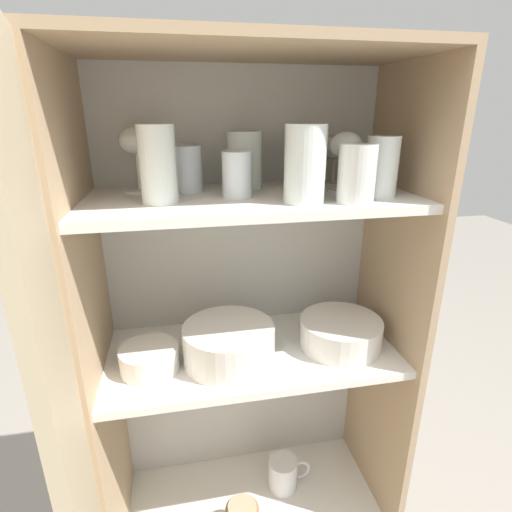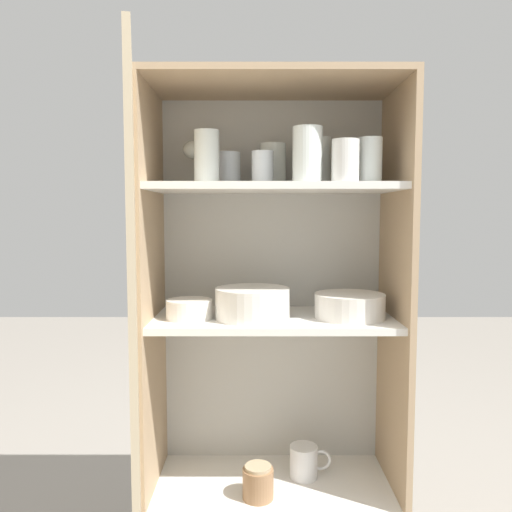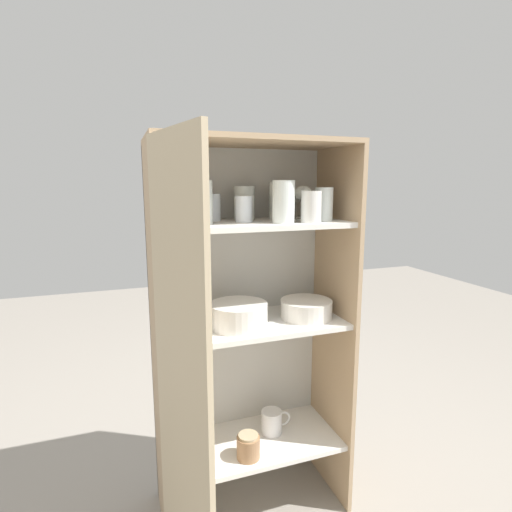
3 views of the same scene
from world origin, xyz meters
TOP-DOWN VIEW (x-y plane):
  - cupboard_back_panel at (0.00, 0.34)m, footprint 0.74×0.02m
  - cupboard_side_left at (-0.36, 0.16)m, footprint 0.02×0.36m
  - cupboard_side_right at (0.36, 0.16)m, footprint 0.02×0.36m
  - cupboard_top_panel at (0.00, 0.16)m, footprint 0.74×0.36m
  - shelf_board_lower at (0.00, 0.16)m, footprint 0.70×0.33m
  - shelf_board_middle at (0.00, 0.16)m, footprint 0.70×0.33m
  - shelf_board_upper at (0.00, 0.16)m, footprint 0.70×0.33m
  - cupboard_door at (-0.33, -0.20)m, footprint 0.10×0.36m
  - tumbler_glass_0 at (-0.19, 0.13)m, footprint 0.07×0.07m
  - tumbler_glass_1 at (0.19, 0.05)m, footprint 0.07×0.07m
  - tumbler_glass_2 at (0.14, 0.23)m, footprint 0.08×0.08m
  - tumbler_glass_3 at (0.09, 0.07)m, footprint 0.08×0.08m
  - tumbler_glass_4 at (0.00, 0.25)m, footprint 0.08×0.08m
  - tumbler_glass_5 at (-0.03, 0.15)m, footprint 0.06×0.06m
  - tumbler_glass_6 at (0.26, 0.10)m, footprint 0.07×0.07m
  - tumbler_glass_7 at (-0.14, 0.24)m, footprint 0.08×0.08m
  - wine_glass_0 at (-0.24, 0.25)m, footprint 0.07×0.07m
  - wine_glass_1 at (0.22, 0.26)m, footprint 0.07×0.07m
  - wine_glass_2 at (0.21, 0.16)m, footprint 0.07×0.07m
  - plate_stack_white at (-0.06, 0.13)m, footprint 0.22×0.22m
  - mixing_bowl_large at (0.22, 0.14)m, footprint 0.20×0.20m
  - serving_bowl_small at (-0.25, 0.13)m, footprint 0.13×0.13m
  - coffee_mug_primary at (0.10, 0.19)m, footprint 0.13×0.09m
  - storage_jar at (-0.05, 0.07)m, footprint 0.09×0.09m

SIDE VIEW (x-z plane):
  - shelf_board_lower at x=0.00m, z-range 0.27..0.29m
  - storage_jar at x=-0.05m, z-range 0.29..0.38m
  - coffee_mug_primary at x=0.10m, z-range 0.29..0.39m
  - cupboard_back_panel at x=0.00m, z-range 0.00..1.47m
  - cupboard_side_left at x=-0.36m, z-range 0.00..1.47m
  - cupboard_side_right at x=0.36m, z-range 0.00..1.47m
  - cupboard_door at x=-0.33m, z-range 0.00..1.47m
  - shelf_board_middle at x=0.00m, z-range 0.78..0.80m
  - serving_bowl_small at x=-0.25m, z-range 0.80..0.86m
  - mixing_bowl_large at x=0.22m, z-range 0.80..0.87m
  - plate_stack_white at x=-0.06m, z-range 0.80..0.89m
  - shelf_board_upper at x=0.00m, z-range 1.17..1.19m
  - tumbler_glass_5 at x=-0.03m, z-range 1.19..1.28m
  - tumbler_glass_7 at x=-0.14m, z-range 1.19..1.29m
  - tumbler_glass_1 at x=0.19m, z-range 1.19..1.30m
  - tumbler_glass_6 at x=0.26m, z-range 1.19..1.31m
  - tumbler_glass_4 at x=0.00m, z-range 1.19..1.32m
  - tumbler_glass_2 at x=0.14m, z-range 1.19..1.33m
  - tumbler_glass_0 at x=-0.19m, z-range 1.19..1.34m
  - tumbler_glass_3 at x=0.09m, z-range 1.19..1.34m
  - wine_glass_1 at x=0.22m, z-range 1.21..1.33m
  - wine_glass_2 at x=0.21m, z-range 1.22..1.35m
  - wine_glass_0 at x=-0.24m, z-range 1.22..1.36m
  - cupboard_top_panel at x=0.00m, z-range 1.47..1.48m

